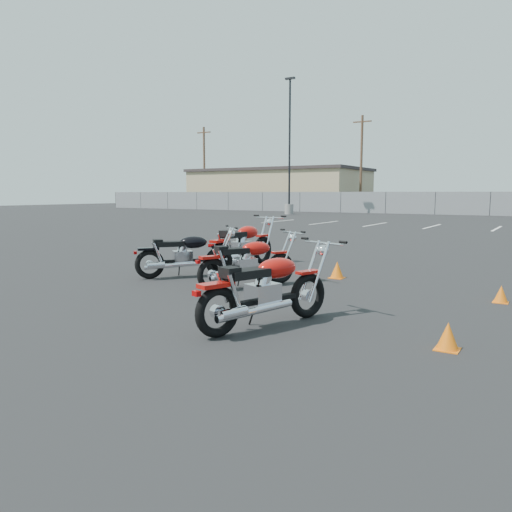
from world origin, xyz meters
The scene contains 14 objects.
ground centered at (0.00, 0.00, 0.00)m, with size 120.00×120.00×0.00m, color black.
motorcycle_front_red centered at (-1.55, 2.91, 0.53)m, with size 0.93×2.40×1.17m.
motorcycle_second_black centered at (-1.93, 1.29, 0.47)m, with size 1.64×1.85×1.02m.
motorcycle_third_red centered at (-0.23, 1.02, 0.46)m, with size 1.35×1.98×1.01m.
motorcycle_rear_red centered at (1.42, -1.16, 0.49)m, with size 1.18×2.17×1.08m.
training_cone_near centered at (3.85, 2.01, 0.14)m, with size 0.23×0.23×0.27m.
training_cone_far centered at (3.59, -0.92, 0.15)m, with size 0.26×0.26×0.31m.
training_cone_extra centered at (0.78, 2.80, 0.17)m, with size 0.29×0.29×0.34m.
light_pole_west centered at (-14.17, 29.34, 2.81)m, with size 0.80×0.70×10.68m.
chainlink_fence centered at (0.00, 35.00, 0.90)m, with size 80.06×0.06×1.80m.
tan_building_west centered at (-22.00, 42.00, 2.16)m, with size 18.40×10.40×4.30m.
utility_pole_a centered at (-30.00, 39.00, 4.69)m, with size 1.80×0.24×9.00m.
utility_pole_b centered at (-12.00, 40.00, 4.69)m, with size 1.80×0.24×9.00m.
parking_line_stripes centered at (-2.50, 20.00, 0.00)m, with size 15.12×4.00×0.01m.
Camera 1 is at (4.55, -6.55, 1.71)m, focal length 35.00 mm.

